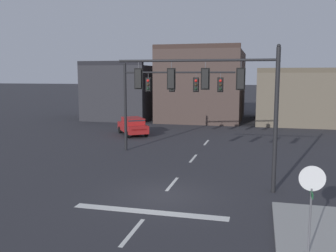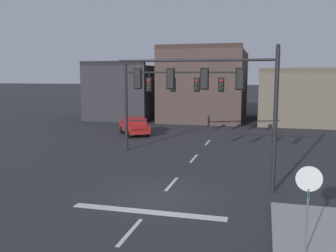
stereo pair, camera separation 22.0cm
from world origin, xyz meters
The scene contains 8 objects.
ground_plane centered at (0.00, 0.00, 0.00)m, with size 400.00×400.00×0.00m, color #2B2B30.
stop_bar_paint centered at (0.00, -2.00, 0.00)m, with size 6.40×0.50×0.01m, color silver.
lane_centreline centered at (0.00, 2.00, 0.00)m, with size 0.16×26.40×0.01m.
signal_mast_near_side centered at (2.29, 1.80, 4.75)m, with size 7.60×0.50×6.84m.
signal_mast_far_side centered at (-2.50, 9.82, 4.38)m, with size 7.82×1.14×6.34m.
stop_sign centered at (5.75, -4.43, 2.14)m, with size 0.76×0.64×2.83m.
car_lot_nearside centered at (-7.11, 16.20, 0.86)m, with size 3.98×4.65×1.61m.
building_row centered at (6.95, 30.30, 3.62)m, with size 43.91×13.30×8.79m.
Camera 1 is at (4.21, -15.72, 5.45)m, focal length 39.78 mm.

